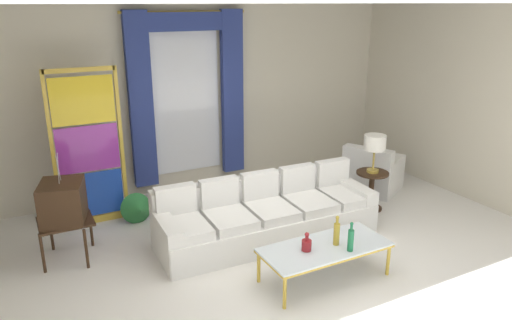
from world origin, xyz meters
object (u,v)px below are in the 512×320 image
at_px(bottle_crystal_tall, 337,233).
at_px(stained_glass_divider, 88,152).
at_px(bottle_amber_squat, 307,244).
at_px(vintage_tv, 63,204).
at_px(bottle_blue_decanter, 351,239).
at_px(table_lamp_brass, 375,144).
at_px(coffee_table, 325,249).
at_px(couch_white_long, 265,215).
at_px(peacock_figurine, 138,210).
at_px(armchair_white, 372,174).
at_px(round_side_table, 371,187).

bearing_deg(bottle_crystal_tall, stained_glass_divider, 128.02).
relative_size(bottle_amber_squat, vintage_tv, 0.16).
bearing_deg(bottle_blue_decanter, bottle_crystal_tall, 104.66).
height_order(stained_glass_divider, table_lamp_brass, stained_glass_divider).
bearing_deg(bottle_blue_decanter, coffee_table, 129.86).
distance_m(couch_white_long, bottle_blue_decanter, 1.49).
bearing_deg(bottle_blue_decanter, table_lamp_brass, 43.10).
bearing_deg(table_lamp_brass, bottle_blue_decanter, -136.90).
bearing_deg(peacock_figurine, vintage_tv, -151.09).
relative_size(bottle_crystal_tall, table_lamp_brass, 0.62).
distance_m(couch_white_long, peacock_figurine, 1.82).
bearing_deg(armchair_white, vintage_tv, -179.72).
relative_size(coffee_table, peacock_figurine, 2.44).
xyz_separation_m(armchair_white, peacock_figurine, (-3.78, 0.53, -0.07)).
height_order(armchair_white, round_side_table, armchair_white).
height_order(bottle_amber_squat, table_lamp_brass, table_lamp_brass).
height_order(bottle_blue_decanter, table_lamp_brass, table_lamp_brass).
relative_size(coffee_table, bottle_amber_squat, 6.75).
distance_m(armchair_white, peacock_figurine, 3.82).
xyz_separation_m(bottle_amber_squat, stained_glass_divider, (-1.79, 2.71, 0.57)).
xyz_separation_m(bottle_blue_decanter, round_side_table, (1.58, 1.48, -0.20)).
xyz_separation_m(couch_white_long, table_lamp_brass, (1.85, 0.04, 0.72)).
bearing_deg(bottle_amber_squat, vintage_tv, 141.37).
height_order(couch_white_long, coffee_table, couch_white_long).
bearing_deg(table_lamp_brass, armchair_white, 48.37).
bearing_deg(bottle_crystal_tall, table_lamp_brass, 38.38).
xyz_separation_m(vintage_tv, peacock_figurine, (1.00, 0.55, -0.51)).
bearing_deg(bottle_blue_decanter, vintage_tv, 142.72).
xyz_separation_m(bottle_amber_squat, round_side_table, (2.00, 1.25, -0.13)).
distance_m(bottle_amber_squat, table_lamp_brass, 2.42).
bearing_deg(armchair_white, bottle_crystal_tall, -138.88).
xyz_separation_m(stained_glass_divider, round_side_table, (3.78, -1.47, -0.70)).
relative_size(coffee_table, bottle_blue_decanter, 4.26).
height_order(bottle_amber_squat, peacock_figurine, bottle_amber_squat).
relative_size(bottle_crystal_tall, armchair_white, 0.32).
height_order(vintage_tv, armchair_white, vintage_tv).
xyz_separation_m(bottle_amber_squat, table_lamp_brass, (2.00, 1.25, 0.54)).
xyz_separation_m(bottle_crystal_tall, stained_glass_divider, (-2.15, 2.75, 0.50)).
height_order(armchair_white, peacock_figurine, armchair_white).
bearing_deg(stained_glass_divider, table_lamp_brass, -21.18).
distance_m(couch_white_long, vintage_tv, 2.52).
distance_m(peacock_figurine, round_side_table, 3.45).
distance_m(vintage_tv, peacock_figurine, 1.25).
distance_m(vintage_tv, stained_glass_divider, 1.07).
bearing_deg(bottle_blue_decanter, couch_white_long, 100.63).
distance_m(vintage_tv, round_side_table, 4.31).
height_order(coffee_table, bottle_amber_squat, bottle_amber_squat).
xyz_separation_m(armchair_white, round_side_table, (-0.52, -0.59, 0.07)).
bearing_deg(bottle_amber_squat, couch_white_long, 83.07).
height_order(bottle_blue_decanter, bottle_amber_squat, bottle_blue_decanter).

